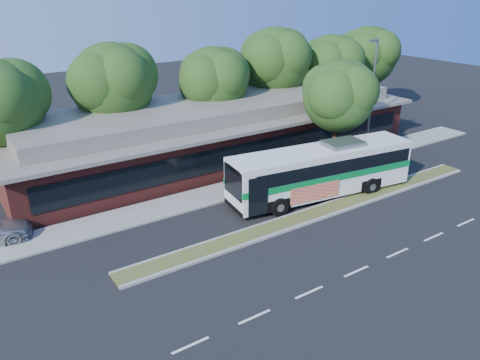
{
  "coord_description": "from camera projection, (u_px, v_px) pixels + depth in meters",
  "views": [
    {
      "loc": [
        -18.2,
        -17.71,
        12.75
      ],
      "look_at": [
        -4.0,
        3.6,
        2.0
      ],
      "focal_mm": 35.0,
      "sensor_mm": 36.0,
      "label": 1
    }
  ],
  "objects": [
    {
      "name": "ground",
      "position": [
        329.0,
        216.0,
        27.83
      ],
      "size": [
        120.0,
        120.0,
        0.0
      ],
      "primitive_type": "plane",
      "color": "black",
      "rests_on": "ground"
    },
    {
      "name": "tree_bg_a",
      "position": [
        1.0,
        101.0,
        29.72
      ],
      "size": [
        6.47,
        5.8,
        8.63
      ],
      "color": "black",
      "rests_on": "ground"
    },
    {
      "name": "tree_bg_d",
      "position": [
        278.0,
        60.0,
        42.06
      ],
      "size": [
        6.91,
        6.2,
        9.37
      ],
      "color": "black",
      "rests_on": "ground"
    },
    {
      "name": "tree_bg_f",
      "position": [
        369.0,
        54.0,
        48.32
      ],
      "size": [
        6.69,
        6.0,
        8.92
      ],
      "color": "black",
      "rests_on": "ground"
    },
    {
      "name": "sidewalk",
      "position": [
        265.0,
        180.0,
        32.72
      ],
      "size": [
        44.0,
        2.6,
        0.12
      ],
      "primitive_type": "cube",
      "color": "gray",
      "rests_on": "ground"
    },
    {
      "name": "median_strip",
      "position": [
        322.0,
        211.0,
        28.26
      ],
      "size": [
        26.0,
        1.1,
        0.15
      ],
      "primitive_type": "cube",
      "color": "#465022",
      "rests_on": "ground"
    },
    {
      "name": "lamp_post",
      "position": [
        371.0,
        96.0,
        35.43
      ],
      "size": [
        0.93,
        0.18,
        9.07
      ],
      "color": "slate",
      "rests_on": "ground"
    },
    {
      "name": "tree_bg_b",
      "position": [
        117.0,
        81.0,
        34.49
      ],
      "size": [
        6.69,
        6.0,
        9.0
      ],
      "color": "black",
      "rests_on": "ground"
    },
    {
      "name": "plaza_building",
      "position": [
        216.0,
        129.0,
        36.98
      ],
      "size": [
        33.2,
        11.2,
        4.45
      ],
      "color": "maroon",
      "rests_on": "ground"
    },
    {
      "name": "tree_bg_c",
      "position": [
        217.0,
        79.0,
        38.0
      ],
      "size": [
        6.24,
        5.6,
        8.26
      ],
      "color": "black",
      "rests_on": "ground"
    },
    {
      "name": "transit_bus",
      "position": [
        322.0,
        167.0,
        29.79
      ],
      "size": [
        12.73,
        4.32,
        3.51
      ],
      "rotation": [
        0.0,
        0.0,
        -0.13
      ],
      "color": "white",
      "rests_on": "ground"
    },
    {
      "name": "tree_bg_e",
      "position": [
        333.0,
        64.0,
        44.6
      ],
      "size": [
        6.47,
        5.8,
        8.5
      ],
      "color": "black",
      "rests_on": "ground"
    },
    {
      "name": "sidewalk_tree",
      "position": [
        341.0,
        94.0,
        33.57
      ],
      "size": [
        5.71,
        5.13,
        7.93
      ],
      "color": "black",
      "rests_on": "ground"
    }
  ]
}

